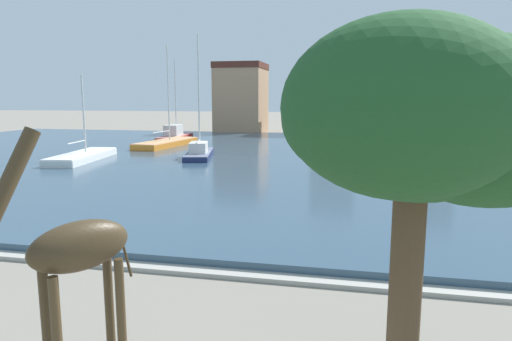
{
  "coord_description": "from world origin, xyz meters",
  "views": [
    {
      "loc": [
        2.4,
        -4.16,
        4.73
      ],
      "look_at": [
        -0.87,
        11.18,
        2.2
      ],
      "focal_mm": 31.64,
      "sensor_mm": 36.0,
      "label": 1
    }
  ],
  "objects": [
    {
      "name": "sailboat_white",
      "position": [
        -16.51,
        25.25,
        0.44
      ],
      "size": [
        3.26,
        9.0,
        6.34
      ],
      "color": "white",
      "rests_on": "ground"
    },
    {
      "name": "sailboat_grey",
      "position": [
        10.9,
        40.85,
        0.4
      ],
      "size": [
        4.66,
        9.35,
        9.48
      ],
      "color": "#939399",
      "rests_on": "ground"
    },
    {
      "name": "sailboat_navy",
      "position": [
        -8.93,
        28.35,
        0.53
      ],
      "size": [
        3.28,
        7.41,
        9.33
      ],
      "color": "navy",
      "rests_on": "ground"
    },
    {
      "name": "sailboat_orange",
      "position": [
        -14.28,
        35.58,
        0.46
      ],
      "size": [
        3.16,
        9.88,
        9.51
      ],
      "color": "orange",
      "rests_on": "ground"
    },
    {
      "name": "townhouse_corner_house",
      "position": [
        -0.02,
        58.4,
        5.53
      ],
      "size": [
        5.77,
        7.94,
        11.02
      ],
      "color": "#C6B293",
      "rests_on": "ground"
    },
    {
      "name": "townhouse_narrow_midrow",
      "position": [
        -12.38,
        55.59,
        4.68
      ],
      "size": [
        6.26,
        7.1,
        9.33
      ],
      "color": "tan",
      "rests_on": "ground"
    },
    {
      "name": "shade_tree",
      "position": [
        3.21,
        1.81,
        4.47
      ],
      "size": [
        4.0,
        4.27,
        5.63
      ],
      "color": "brown",
      "rests_on": "ground"
    },
    {
      "name": "townhouse_wide_warehouse",
      "position": [
        12.63,
        58.79,
        6.26
      ],
      "size": [
        5.49,
        5.94,
        12.49
      ],
      "color": "tan",
      "rests_on": "ground"
    },
    {
      "name": "quay_edge_coping",
      "position": [
        0.0,
        6.93,
        0.06
      ],
      "size": [
        85.58,
        0.5,
        0.12
      ],
      "primitive_type": "cube",
      "color": "#ADA89E",
      "rests_on": "ground"
    },
    {
      "name": "harbor_water",
      "position": [
        0.0,
        30.12,
        0.17
      ],
      "size": [
        85.58,
        45.89,
        0.33
      ],
      "primitive_type": "cube",
      "color": "#334C60",
      "rests_on": "ground"
    },
    {
      "name": "sailboat_red",
      "position": [
        -16.77,
        43.03,
        0.59
      ],
      "size": [
        2.85,
        9.02,
        9.02
      ],
      "color": "red",
      "rests_on": "ground"
    },
    {
      "name": "sailboat_green",
      "position": [
        11.84,
        34.38,
        0.46
      ],
      "size": [
        3.39,
        9.37,
        9.35
      ],
      "color": "#236B42",
      "rests_on": "ground"
    },
    {
      "name": "giraffe_statue",
      "position": [
        -1.82,
        1.84,
        2.33
      ],
      "size": [
        1.73,
        2.39,
        4.57
      ],
      "color": "#42331E",
      "rests_on": "ground"
    }
  ]
}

